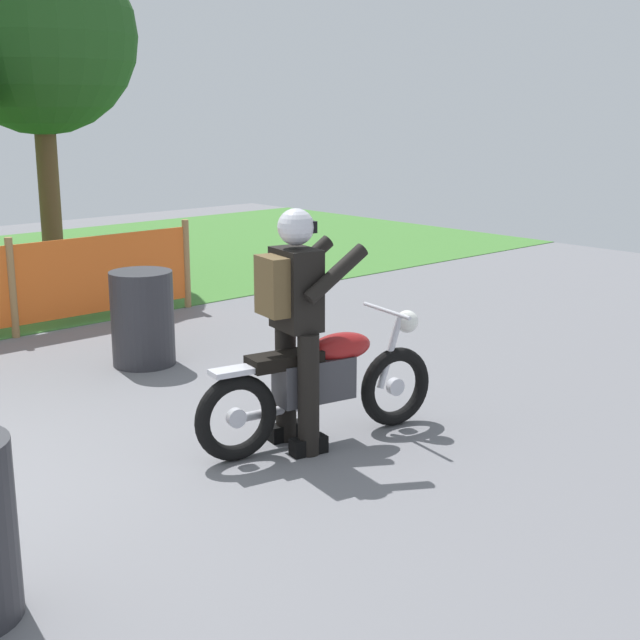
# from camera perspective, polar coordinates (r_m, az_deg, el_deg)

# --- Properties ---
(tree_rightmost) EXTENTS (2.54, 2.54, 4.51)m
(tree_rightmost) POSITION_cam_1_polar(r_m,az_deg,el_deg) (12.60, -17.60, 16.89)
(tree_rightmost) COLOR brown
(tree_rightmost) RESTS_ON ground
(motorcycle_lead) EXTENTS (1.91, 0.66, 0.91)m
(motorcycle_lead) POSITION_cam_1_polar(r_m,az_deg,el_deg) (6.33, 0.09, -4.01)
(motorcycle_lead) COLOR black
(motorcycle_lead) RESTS_ON ground
(rider_lead) EXTENTS (0.74, 0.62, 1.69)m
(rider_lead) POSITION_cam_1_polar(r_m,az_deg,el_deg) (6.09, -1.59, 0.25)
(rider_lead) COLOR black
(rider_lead) RESTS_ON ground
(oil_drum) EXTENTS (0.58, 0.58, 0.88)m
(oil_drum) POSITION_cam_1_polar(r_m,az_deg,el_deg) (8.38, -11.30, 0.11)
(oil_drum) COLOR #2D2D33
(oil_drum) RESTS_ON ground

